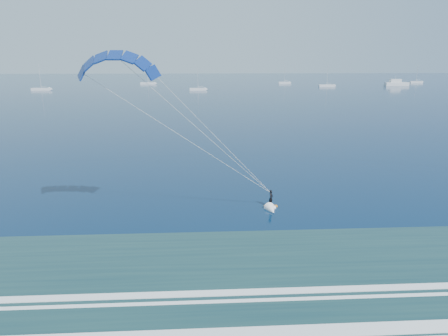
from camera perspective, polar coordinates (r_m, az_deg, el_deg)
kitesurfer_rig at (r=35.76m, az=-3.29°, el=5.22°), size 18.95×7.27×16.26m
motor_yacht at (r=258.72m, az=23.40°, el=11.07°), size 13.67×3.65×5.83m
sailboat_1 at (r=219.97m, az=-24.64°, el=10.22°), size 9.32×2.40×12.72m
sailboat_2 at (r=256.29m, az=-10.78°, el=11.81°), size 9.45×2.40×12.64m
sailboat_3 at (r=200.73m, az=-3.73°, el=11.18°), size 8.14×2.40×11.38m
sailboat_4 at (r=261.94m, az=8.63°, el=11.97°), size 7.72×2.40×10.64m
sailboat_5 at (r=236.48m, az=14.48°, el=11.34°), size 9.08×2.40×12.34m
sailboat_7 at (r=294.69m, az=25.75°, el=11.01°), size 8.39×2.40×11.45m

